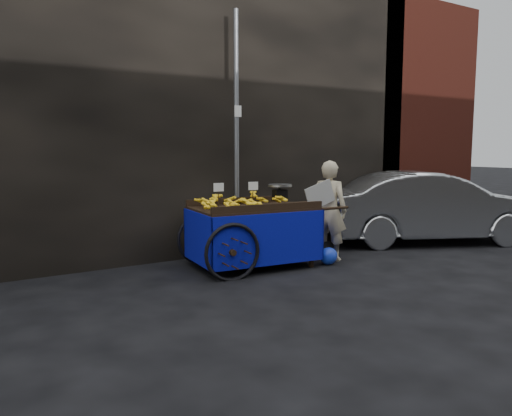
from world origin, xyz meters
TOP-DOWN VIEW (x-y plane):
  - ground at (0.00, 0.00)m, footprint 80.00×80.00m
  - building_wall at (0.39, 2.60)m, footprint 13.50×2.00m
  - street_pole at (0.30, 1.30)m, footprint 0.12×0.10m
  - banana_cart at (0.11, 0.59)m, footprint 2.56×1.39m
  - vendor at (1.45, 0.32)m, footprint 0.91×0.70m
  - plastic_bag at (1.22, 0.05)m, footprint 0.30×0.24m
  - parked_car at (4.11, 0.46)m, footprint 4.34×3.06m

SIDE VIEW (x-z plane):
  - ground at x=0.00m, z-range 0.00..0.00m
  - plastic_bag at x=1.22m, z-range 0.00..0.27m
  - parked_car at x=4.11m, z-range 0.00..1.36m
  - vendor at x=1.45m, z-range 0.00..1.62m
  - banana_cart at x=0.11m, z-range 0.16..1.50m
  - street_pole at x=0.30m, z-range 0.01..4.01m
  - building_wall at x=0.39m, z-range 0.00..5.00m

